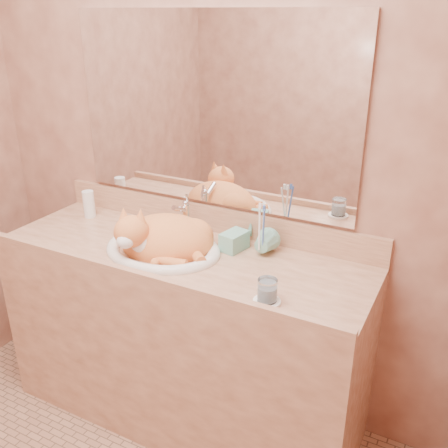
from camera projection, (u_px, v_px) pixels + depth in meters
The scene contains 12 objects.
wall_back at pixel (211, 144), 2.14m from camera, with size 2.40×0.02×2.50m, color brown.
vanity_counter at pixel (184, 337), 2.25m from camera, with size 1.60×0.55×0.85m, color #915C41, non-canonical shape.
mirror at pixel (209, 112), 2.08m from camera, with size 1.30×0.02×0.80m, color white.
sink_basin at pixel (162, 234), 2.06m from camera, with size 0.49×0.41×0.15m, color white, non-canonical shape.
faucet at pixel (186, 217), 2.21m from camera, with size 0.05×0.12×0.17m, color silver, non-canonical shape.
cat at pixel (162, 237), 2.07m from camera, with size 0.40×0.33×0.22m, color #D36A30, non-canonical shape.
soap_dispenser at pixel (225, 235), 2.03m from camera, with size 0.08×0.08×0.18m, color #6FB29E.
toothbrush_cup at pixel (261, 248), 2.02m from camera, with size 0.10×0.10×0.09m, color #6FB29E.
toothbrushes at pixel (262, 226), 1.98m from camera, with size 0.04×0.04×0.24m, color white, non-canonical shape.
saucer at pixel (267, 302), 1.72m from camera, with size 0.10×0.10×0.01m, color white.
water_glass at pixel (267, 290), 1.70m from camera, with size 0.07×0.07×0.08m, color silver.
lotion_bottle at pixel (89, 204), 2.42m from camera, with size 0.05×0.05×0.13m, color white.
Camera 1 is at (1.03, -0.84, 1.78)m, focal length 40.00 mm.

